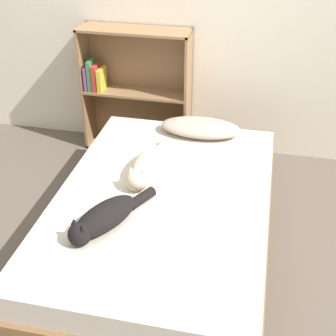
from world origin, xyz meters
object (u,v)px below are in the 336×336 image
Objects in this scene: bed at (163,222)px; cat_dark at (103,218)px; pillow at (201,128)px; cat_light at (146,167)px; bookshelf at (134,88)px.

cat_dark is (-0.25, -0.37, 0.28)m from bed.
pillow is at bearing 82.59° from bed.
bed is at bearing -97.41° from pillow.
bookshelf is at bearing -156.53° from cat_light.
cat_light reaches higher than bed.
bookshelf reaches higher than bed.
pillow is 1.22m from cat_dark.
bookshelf is at bearing 143.60° from pillow.
bed is 3.30× the size of pillow.
bookshelf reaches higher than cat_light.
pillow is at bearing 161.91° from cat_light.
cat_light is 1.11× the size of cat_dark.
cat_dark is (-0.35, -1.17, 0.01)m from pillow.
pillow reaches higher than bed.
cat_dark is 1.67m from bookshelf.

